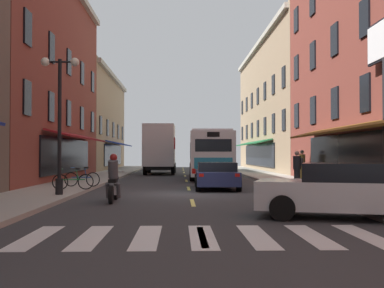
# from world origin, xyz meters

# --- Properties ---
(ground_plane) EXTENTS (34.80, 80.00, 0.10)m
(ground_plane) POSITION_xyz_m (0.00, 0.00, -0.05)
(ground_plane) COLOR #333335
(lane_centre_dashes) EXTENTS (0.14, 73.90, 0.01)m
(lane_centre_dashes) POSITION_xyz_m (0.00, -0.25, 0.00)
(lane_centre_dashes) COLOR #DBCC4C
(lane_centre_dashes) RESTS_ON ground
(crosswalk_near) EXTENTS (7.10, 2.80, 0.01)m
(crosswalk_near) POSITION_xyz_m (0.00, -10.00, 0.00)
(crosswalk_near) COLOR silver
(crosswalk_near) RESTS_ON ground
(sidewalk_left) EXTENTS (3.00, 80.00, 0.14)m
(sidewalk_left) POSITION_xyz_m (-5.90, 0.00, 0.07)
(sidewalk_left) COLOR #A39E93
(sidewalk_left) RESTS_ON ground
(sidewalk_right) EXTENTS (3.00, 80.00, 0.14)m
(sidewalk_right) POSITION_xyz_m (5.90, 0.00, 0.07)
(sidewalk_right) COLOR #A39E93
(sidewalk_right) RESTS_ON ground
(transit_bus) EXTENTS (2.83, 11.42, 3.11)m
(transit_bus) POSITION_xyz_m (1.59, 12.46, 1.64)
(transit_bus) COLOR white
(transit_bus) RESTS_ON ground
(box_truck) EXTENTS (2.55, 7.15, 3.98)m
(box_truck) POSITION_xyz_m (-2.01, 19.28, 2.01)
(box_truck) COLOR black
(box_truck) RESTS_ON ground
(sedan_near) EXTENTS (2.09, 4.47, 1.26)m
(sedan_near) POSITION_xyz_m (1.30, 2.60, 0.66)
(sedan_near) COLOR navy
(sedan_near) RESTS_ON ground
(sedan_mid) EXTENTS (4.66, 3.00, 1.41)m
(sedan_mid) POSITION_xyz_m (3.76, -7.52, 0.72)
(sedan_mid) COLOR silver
(sedan_mid) RESTS_ON ground
(sedan_far) EXTENTS (2.08, 4.83, 1.48)m
(sedan_far) POSITION_xyz_m (-2.08, 31.10, 0.75)
(sedan_far) COLOR silver
(sedan_far) RESTS_ON ground
(motorcycle_rider) EXTENTS (0.62, 2.07, 1.66)m
(motorcycle_rider) POSITION_xyz_m (-2.72, -3.21, 0.71)
(motorcycle_rider) COLOR black
(motorcycle_rider) RESTS_ON ground
(bicycle_near) EXTENTS (1.70, 0.48, 0.91)m
(bicycle_near) POSITION_xyz_m (-4.97, 2.55, 0.50)
(bicycle_near) COLOR black
(bicycle_near) RESTS_ON sidewalk_left
(bicycle_mid) EXTENTS (1.69, 0.50, 0.91)m
(bicycle_mid) POSITION_xyz_m (-4.94, 0.57, 0.50)
(bicycle_mid) COLOR black
(bicycle_mid) RESTS_ON sidewalk_left
(pedestrian_near) EXTENTS (0.51, 0.49, 1.66)m
(pedestrian_near) POSITION_xyz_m (5.01, 2.11, 1.02)
(pedestrian_near) COLOR black
(pedestrian_near) RESTS_ON sidewalk_right
(pedestrian_mid) EXTENTS (0.36, 0.36, 1.75)m
(pedestrian_mid) POSITION_xyz_m (6.73, 7.75, 1.04)
(pedestrian_mid) COLOR #B29947
(pedestrian_mid) RESTS_ON sidewalk_right
(street_lamp_twin) EXTENTS (1.42, 0.32, 5.11)m
(street_lamp_twin) POSITION_xyz_m (-4.92, -1.83, 2.98)
(street_lamp_twin) COLOR black
(street_lamp_twin) RESTS_ON sidewalk_left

